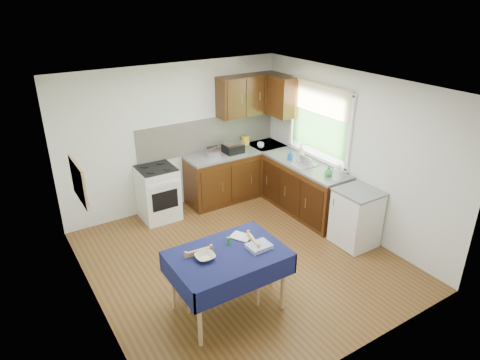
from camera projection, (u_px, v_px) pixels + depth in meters
floor at (241, 259)px, 6.18m from camera, size 4.20×4.20×0.00m
ceiling at (241, 86)px, 5.15m from camera, size 4.00×4.20×0.02m
wall_back at (175, 138)px, 7.28m from camera, size 4.00×0.02×2.50m
wall_front at (360, 258)px, 4.05m from camera, size 4.00×0.02×2.50m
wall_left at (88, 221)px, 4.69m from camera, size 0.02×4.20×2.50m
wall_right at (349, 152)px, 6.64m from camera, size 0.02×4.20×2.50m
base_cabinets at (267, 181)px, 7.63m from camera, size 1.90×2.30×0.86m
worktop_back at (237, 152)px, 7.71m from camera, size 1.90×0.60×0.04m
worktop_right at (306, 165)px, 7.15m from camera, size 0.60×1.70×0.04m
worktop_corner at (266, 145)px, 8.03m from camera, size 0.60×0.60×0.04m
splashback at (209, 134)px, 7.61m from camera, size 2.70×0.02×0.60m
upper_cabinets at (259, 95)px, 7.55m from camera, size 1.20×0.85×0.70m
stove at (158, 193)px, 7.13m from camera, size 0.60×0.61×0.92m
window at (319, 117)px, 7.00m from camera, size 0.04×1.48×1.26m
fridge at (356, 218)px, 6.40m from camera, size 0.58×0.60×0.89m
corkboard at (79, 182)px, 4.79m from camera, size 0.04×0.62×0.47m
dining_table at (228, 261)px, 4.96m from camera, size 1.32×0.90×0.80m
chair_far at (196, 272)px, 5.13m from camera, size 0.42×0.42×0.88m
chair_near at (262, 264)px, 5.27m from camera, size 0.47×0.47×0.89m
toaster at (212, 152)px, 7.42m from camera, size 0.24×0.15×0.19m
sandwich_press at (233, 148)px, 7.59m from camera, size 0.33×0.28×0.19m
sauce_bottle at (230, 149)px, 7.49m from camera, size 0.04×0.04×0.19m
yellow_packet at (245, 141)px, 7.94m from camera, size 0.14×0.10×0.17m
dish_rack at (304, 164)px, 7.06m from camera, size 0.39×0.30×0.18m
kettle at (338, 173)px, 6.51m from camera, size 0.14×0.14×0.24m
cup at (261, 145)px, 7.83m from camera, size 0.14×0.14×0.10m
soap_bottle_a at (301, 153)px, 7.13m from camera, size 0.18×0.18×0.32m
soap_bottle_b at (290, 155)px, 7.27m from camera, size 0.10×0.10×0.17m
soap_bottle_c at (329, 171)px, 6.64m from camera, size 0.18×0.18×0.16m
plate_bowl at (205, 257)px, 4.80m from camera, size 0.23×0.23×0.05m
book at (237, 240)px, 5.15m from camera, size 0.27×0.30×0.02m
spice_jar at (229, 241)px, 5.07m from camera, size 0.04×0.04×0.09m
tea_towel at (259, 246)px, 5.00m from camera, size 0.28×0.22×0.05m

